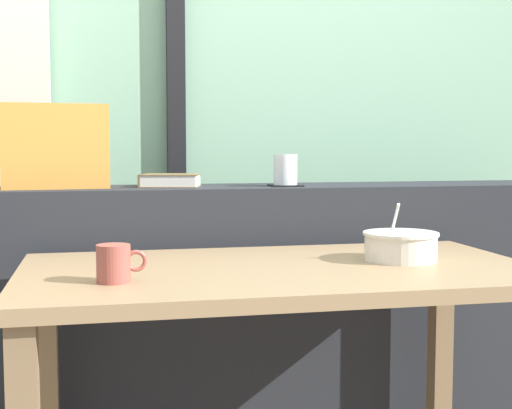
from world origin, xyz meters
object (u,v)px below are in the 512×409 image
(closed_book, at_px, (170,180))
(soup_bowl, at_px, (400,246))
(throw_pillow, at_px, (55,146))
(coaster_square, at_px, (285,185))
(juice_glass, at_px, (285,171))
(ceramic_mug, at_px, (115,263))
(breakfast_table, at_px, (280,304))

(closed_book, xyz_separation_m, soup_bowl, (0.56, -0.55, -0.15))
(throw_pillow, bearing_deg, coaster_square, -3.58)
(coaster_square, bearing_deg, juice_glass, 0.00)
(juice_glass, relative_size, soup_bowl, 0.50)
(throw_pillow, height_order, ceramic_mug, throw_pillow)
(ceramic_mug, bearing_deg, juice_glass, 49.25)
(juice_glass, distance_m, soup_bowl, 0.57)
(closed_book, xyz_separation_m, throw_pillow, (-0.35, -0.01, 0.11))
(juice_glass, bearing_deg, breakfast_table, -105.81)
(closed_book, height_order, ceramic_mug, closed_book)
(breakfast_table, distance_m, throw_pillow, 0.90)
(breakfast_table, height_order, ceramic_mug, ceramic_mug)
(juice_glass, bearing_deg, soup_bowl, -69.72)
(juice_glass, bearing_deg, throw_pillow, 176.42)
(breakfast_table, height_order, coaster_square, coaster_square)
(breakfast_table, relative_size, coaster_square, 12.94)
(juice_glass, distance_m, ceramic_mug, 0.88)
(coaster_square, bearing_deg, ceramic_mug, -130.75)
(coaster_square, relative_size, soup_bowl, 0.50)
(ceramic_mug, bearing_deg, soup_bowl, 11.33)
(closed_book, bearing_deg, juice_glass, -8.04)
(breakfast_table, height_order, throw_pillow, throw_pillow)
(soup_bowl, relative_size, ceramic_mug, 1.77)
(soup_bowl, height_order, ceramic_mug, soup_bowl)
(breakfast_table, bearing_deg, juice_glass, 74.19)
(coaster_square, bearing_deg, breakfast_table, -105.81)
(coaster_square, xyz_separation_m, soup_bowl, (0.19, -0.50, -0.14))
(juice_glass, xyz_separation_m, soup_bowl, (0.19, -0.50, -0.18))
(throw_pillow, bearing_deg, breakfast_table, -44.78)
(coaster_square, distance_m, throw_pillow, 0.74)
(closed_book, relative_size, soup_bowl, 1.07)
(breakfast_table, relative_size, soup_bowl, 6.47)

